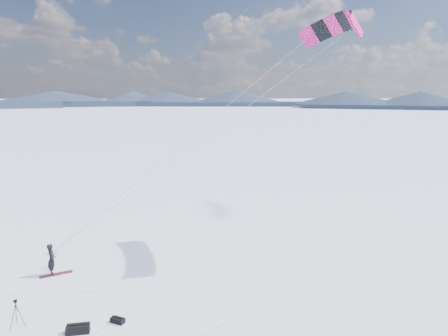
{
  "coord_description": "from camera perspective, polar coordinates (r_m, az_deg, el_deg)",
  "views": [
    {
      "loc": [
        6.44,
        -18.3,
        9.51
      ],
      "look_at": [
        8.95,
        6.19,
        5.32
      ],
      "focal_mm": 35.0,
      "sensor_mm": 36.0,
      "label": 1
    }
  ],
  "objects": [
    {
      "name": "ground",
      "position": [
        21.61,
        -23.66,
        -17.32
      ],
      "size": [
        1800.0,
        1800.0,
        0.0
      ],
      "primitive_type": "plane",
      "color": "white"
    },
    {
      "name": "snowkiter",
      "position": [
        25.6,
        -21.48,
        -12.86
      ],
      "size": [
        0.62,
        0.74,
        1.73
      ],
      "primitive_type": "imported",
      "rotation": [
        0.0,
        0.0,
        1.95
      ],
      "color": "black",
      "rests_on": "ground"
    },
    {
      "name": "gear_bag_a",
      "position": [
        19.61,
        -18.53,
        -19.28
      ],
      "size": [
        0.95,
        0.51,
        0.41
      ],
      "rotation": [
        0.0,
        0.0,
        0.09
      ],
      "color": "black",
      "rests_on": "ground"
    },
    {
      "name": "tripod",
      "position": [
        20.71,
        -25.52,
        -16.31
      ],
      "size": [
        0.57,
        0.62,
        1.19
      ],
      "rotation": [
        0.0,
        0.0,
        -0.09
      ],
      "color": "black",
      "rests_on": "ground"
    },
    {
      "name": "snowboard",
      "position": [
        25.54,
        -21.07,
        -12.83
      ],
      "size": [
        1.64,
        1.0,
        0.04
      ],
      "primitive_type": "cube",
      "rotation": [
        0.0,
        0.0,
        0.44
      ],
      "color": "maroon",
      "rests_on": "ground"
    },
    {
      "name": "horizon_hills",
      "position": [
        20.46,
        -24.23,
        -9.71
      ],
      "size": [
        704.0,
        704.42,
        8.0
      ],
      "color": "#182335",
      "rests_on": "ground"
    },
    {
      "name": "gear_bag_b",
      "position": [
        19.94,
        -13.71,
        -18.74
      ],
      "size": [
        0.66,
        0.56,
        0.27
      ],
      "rotation": [
        0.0,
        0.0,
        -0.54
      ],
      "color": "black",
      "rests_on": "ground"
    },
    {
      "name": "power_kite",
      "position": [
        27.98,
        14.29,
        17.26
      ],
      "size": [
        17.51,
        6.29,
        13.15
      ],
      "color": "#D31771",
      "rests_on": "ground"
    }
  ]
}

